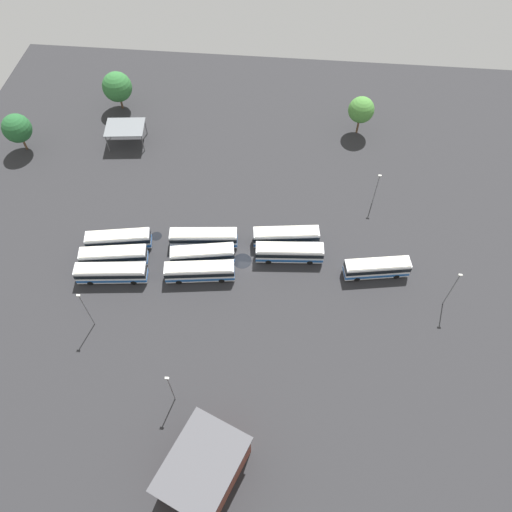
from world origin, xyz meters
name	(u,v)px	position (x,y,z in m)	size (l,w,h in m)	color
ground_plane	(245,260)	(0.00, 0.00, 0.00)	(122.99, 122.99, 0.00)	#28282B
bus_row0_slot2	(377,268)	(-22.41, 0.89, 1.78)	(11.16, 4.34, 3.35)	silver
bus_row1_slot0	(286,236)	(-6.87, -4.40, 1.78)	(11.70, 3.96, 3.35)	silver
bus_row1_slot1	(289,252)	(-7.64, -0.97, 1.78)	(11.71, 3.35, 3.35)	silver
bus_row2_slot0	(204,238)	(7.49, -2.71, 1.78)	(11.92, 3.65, 3.35)	silver
bus_row2_slot1	(203,255)	(7.11, 0.91, 1.78)	(11.09, 4.36, 3.35)	silver
bus_row2_slot2	(200,271)	(7.05, 4.36, 1.78)	(11.80, 4.01, 3.35)	silver
bus_row3_slot0	(119,240)	(22.23, -0.89, 1.78)	(11.37, 4.42, 3.35)	silver
bus_row3_slot1	(114,256)	(22.14, 2.63, 1.78)	(11.49, 4.23, 3.35)	silver
bus_row3_slot2	(111,273)	(21.67, 6.03, 1.78)	(11.93, 3.74, 3.35)	silver
depot_building	(203,469)	(1.40, 35.18, 3.14)	(12.14, 13.75, 6.24)	brown
maintenance_shelter	(125,128)	(27.48, -27.63, 3.87)	(8.41, 6.67, 4.11)	slate
lamp_post_mid_lot	(376,188)	(-22.67, -15.33, 4.10)	(0.56, 0.28, 7.38)	slate
lamp_post_by_building	(452,288)	(-33.25, 5.68, 4.71)	(0.56, 0.28, 8.58)	slate
lamp_post_far_corner	(171,388)	(7.36, 25.50, 4.46)	(0.56, 0.28, 8.10)	slate
lamp_post_near_entrance	(86,309)	(22.41, 14.74, 4.89)	(0.56, 0.28, 8.95)	slate
tree_northwest	(17,128)	(48.01, -23.66, 5.41)	(5.71, 5.71, 8.28)	brown
tree_east_edge	(361,110)	(-20.24, -35.43, 5.77)	(5.32, 5.32, 8.45)	brown
tree_north_edge	(117,87)	(31.63, -38.69, 5.44)	(6.31, 6.31, 8.60)	brown
puddle_near_shelter	(156,236)	(16.45, -3.60, 0.00)	(2.04, 2.04, 0.01)	black
puddle_between_rows	(242,261)	(0.37, 0.35, 0.00)	(3.24, 3.24, 0.01)	black
puddle_back_corner	(224,237)	(4.28, -4.60, 0.00)	(2.09, 2.09, 0.01)	black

